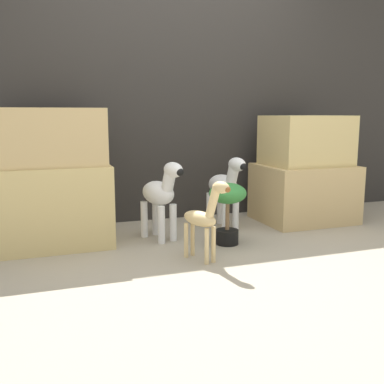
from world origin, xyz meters
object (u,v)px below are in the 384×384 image
Objects in this scene: zebra_left at (161,194)px; giraffe_figurine at (204,216)px; zebra_right at (225,187)px; potted_palm_front at (228,203)px.

zebra_left is 1.12× the size of giraffe_figurine.
zebra_right is 1.33× the size of potted_palm_front.
zebra_right is at bearing 15.87° from zebra_left.
zebra_left is at bearing 147.58° from potted_palm_front.
giraffe_figurine is at bearing -134.05° from potted_palm_front.
zebra_left is 0.52m from potted_palm_front.
giraffe_figurine is (-0.49, -0.78, -0.05)m from zebra_right.
zebra_right is at bearing 68.35° from potted_palm_front.
giraffe_figurine is 0.45m from potted_palm_front.
giraffe_figurine is (0.13, -0.60, -0.05)m from zebra_left.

